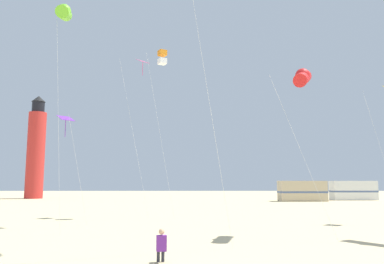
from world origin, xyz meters
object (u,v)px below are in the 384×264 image
Objects in this scene: kite_box_orange at (162,58)px; kite_diamond_violet at (66,122)px; rv_van_white at (353,190)px; kite_diamond_rainbow at (142,68)px; lighthouse_distant at (36,150)px; kite_flyer_standing at (161,245)px; rv_van_tan at (302,191)px; kite_tube_lime at (64,13)px; kite_tube_scarlet at (303,78)px.

kite_diamond_violet is (-5.56, -5.91, -6.23)m from kite_box_orange.
kite_box_orange is at bearing -136.08° from rv_van_white.
lighthouse_distant reaches higher than kite_diamond_rainbow.
kite_flyer_standing is at bearing -79.90° from kite_diamond_rainbow.
kite_diamond_rainbow is 39.64m from rv_van_white.
kite_box_orange is 1.96m from kite_diamond_rainbow.
kite_diamond_violet is (-6.83, 10.29, 5.85)m from kite_flyer_standing.
rv_van_tan is (17.86, 23.15, -11.30)m from kite_box_orange.
kite_tube_scarlet is at bearing -2.90° from kite_tube_lime.
kite_diamond_rainbow is 1.98× the size of rv_van_white.
kite_tube_scarlet is (8.22, -10.00, -4.48)m from kite_box_orange.
kite_diamond_rainbow is 1.96× the size of rv_van_tan.
kite_flyer_standing is 54.04m from lighthouse_distant.
kite_tube_scarlet is 35.19m from rv_van_tan.
kite_tube_scarlet reaches higher than rv_van_tan.
kite_diamond_violet is 41.34m from lighthouse_distant.
kite_flyer_standing is at bearing -48.43° from kite_tube_lime.
kite_tube_lime reaches higher than kite_tube_scarlet.
kite_diamond_rainbow reaches higher than kite_tube_lime.
lighthouse_distant is at bearing 124.30° from kite_diamond_rainbow.
kite_tube_lime is 0.76× the size of lighthouse_distant.
rv_van_tan is at bearing -11.73° from lighthouse_distant.
kite_diamond_rainbow is (-3.00, 16.82, 11.36)m from kite_flyer_standing.
kite_tube_scarlet is 14.48m from kite_diamond_violet.
lighthouse_distant reaches higher than rv_van_tan.
kite_diamond_rainbow reaches higher than kite_tube_scarlet.
kite_flyer_standing is at bearing -56.43° from kite_diamond_violet.
lighthouse_distant is 2.57× the size of rv_van_tan.
kite_box_orange is (-1.28, 16.20, 12.07)m from kite_flyer_standing.
rv_van_tan is (40.72, -8.46, -6.45)m from lighthouse_distant.
kite_diamond_rainbow is 37.74m from lighthouse_distant.
kite_flyer_standing is 14.70m from kite_tube_lime.
kite_flyer_standing is 12.02m from kite_tube_scarlet.
kite_box_orange is 2.05× the size of rv_van_white.
rv_van_white is at bearing 63.48° from kite_tube_scarlet.
lighthouse_distant reaches higher than rv_van_white.
kite_tube_scarlet is 1.37× the size of rv_van_white.
kite_tube_scarlet is (6.95, 6.21, 7.59)m from kite_flyer_standing.
rv_van_white is (8.55, 3.31, 0.00)m from rv_van_tan.
kite_flyer_standing is at bearing -138.23° from kite_tube_scarlet.
kite_diamond_violet is 37.67m from rv_van_tan.
kite_tube_lime is 6.64m from kite_diamond_violet.
rv_van_tan is at bearing 49.00° from kite_diamond_rainbow.
kite_box_orange is 13.70m from kite_tube_scarlet.
kite_diamond_violet reaches higher than kite_flyer_standing.
kite_box_orange is 1.49× the size of kite_tube_scarlet.
kite_diamond_violet is at bearing 163.48° from kite_tube_scarlet.
lighthouse_distant is at bearing 172.91° from rv_van_white.
kite_flyer_standing is 0.18× the size of rv_van_tan.
rv_van_tan is at bearing 52.35° from kite_box_orange.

